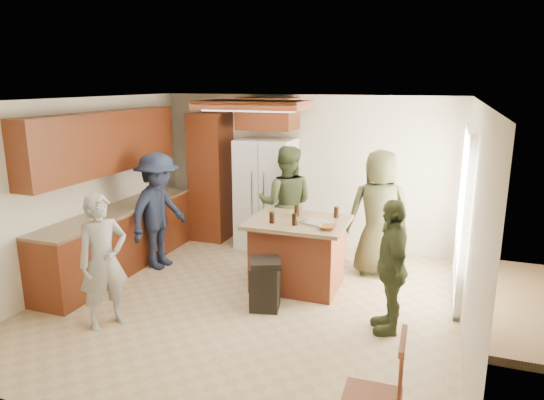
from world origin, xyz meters
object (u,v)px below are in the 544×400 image
(refrigerator, at_px, (266,194))
(trash_bin, at_px, (265,284))
(person_front_left, at_px, (103,261))
(kitchen_island, at_px, (298,253))
(person_behind_left, at_px, (286,204))
(person_side_right, at_px, (391,266))
(person_behind_right, at_px, (379,213))
(person_counter, at_px, (159,211))

(refrigerator, relative_size, trash_bin, 2.86)
(person_front_left, xyz_separation_m, kitchen_island, (1.73, 1.75, -0.29))
(person_front_left, xyz_separation_m, person_behind_left, (1.25, 2.68, 0.12))
(refrigerator, bearing_deg, person_behind_left, -44.31)
(person_side_right, xyz_separation_m, trash_bin, (-1.48, 0.03, -0.43))
(person_front_left, bearing_deg, person_behind_left, 5.36)
(person_behind_right, xyz_separation_m, trash_bin, (-1.12, -1.61, -0.58))
(person_front_left, distance_m, person_counter, 1.80)
(person_behind_left, relative_size, person_side_right, 1.18)
(refrigerator, xyz_separation_m, trash_bin, (0.80, -2.20, -0.58))
(person_behind_left, bearing_deg, trash_bin, 88.48)
(refrigerator, height_order, kitchen_island, refrigerator)
(person_behind_right, xyz_separation_m, person_side_right, (0.36, -1.64, -0.15))
(person_side_right, xyz_separation_m, person_counter, (-3.43, 0.80, 0.11))
(person_counter, xyz_separation_m, trash_bin, (1.95, -0.77, -0.54))
(person_side_right, bearing_deg, trash_bin, -107.25)
(person_behind_left, xyz_separation_m, person_counter, (-1.66, -0.93, -0.03))
(person_counter, bearing_deg, person_behind_left, -54.49)
(person_front_left, relative_size, trash_bin, 2.43)
(person_behind_right, xyz_separation_m, kitchen_island, (-0.94, -0.84, -0.43))
(person_behind_left, height_order, person_behind_right, person_behind_right)
(person_counter, height_order, refrigerator, refrigerator)
(person_behind_right, relative_size, refrigerator, 1.00)
(person_behind_left, relative_size, person_counter, 1.04)
(person_front_left, height_order, refrigerator, refrigerator)
(person_front_left, bearing_deg, trash_bin, -27.15)
(person_behind_right, xyz_separation_m, person_counter, (-3.07, -0.84, -0.04))
(person_front_left, xyz_separation_m, refrigerator, (0.75, 3.18, 0.13))
(refrigerator, relative_size, kitchen_island, 1.41)
(person_behind_right, bearing_deg, person_behind_left, -21.49)
(kitchen_island, bearing_deg, person_behind_right, 42.02)
(person_counter, bearing_deg, person_behind_right, -68.53)
(person_side_right, bearing_deg, person_behind_right, 176.19)
(person_behind_left, xyz_separation_m, trash_bin, (0.29, -1.70, -0.57))
(person_front_left, distance_m, trash_bin, 1.89)
(person_behind_right, relative_size, trash_bin, 2.86)
(person_front_left, distance_m, person_side_right, 3.17)
(kitchen_island, bearing_deg, refrigerator, 124.39)
(person_front_left, bearing_deg, refrigerator, 17.20)
(kitchen_island, bearing_deg, person_side_right, -31.41)
(person_behind_right, distance_m, trash_bin, 2.04)
(person_behind_right, bearing_deg, person_front_left, 26.49)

